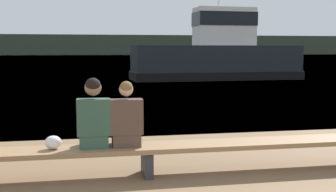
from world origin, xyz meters
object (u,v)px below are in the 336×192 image
Objects in this scene: person_left at (94,117)px; tugboat_red at (217,57)px; shopping_bag at (53,142)px; bench_main at (147,151)px; person_right at (126,119)px.

person_left is 19.48m from tugboat_red.
shopping_bag is 0.02× the size of tugboat_red.
tugboat_red is at bearing 66.33° from shopping_bag.
bench_main is 0.74× the size of tugboat_red.
person_left reaches higher than bench_main.
bench_main is 19.24m from tugboat_red.
tugboat_red is (7.90, 18.02, 0.79)m from shopping_bag.
shopping_bag is at bearing 178.72° from person_left.
shopping_bag is (-0.54, 0.01, -0.33)m from person_left.
bench_main is at bearing 157.83° from tugboat_red.
tugboat_red is at bearing 69.03° from person_right.
bench_main is at bearing -0.70° from shopping_bag.
tugboat_red reaches higher than person_left.
person_right is at bearing 157.03° from tugboat_red.
shopping_bag is (-1.27, 0.02, 0.17)m from bench_main.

